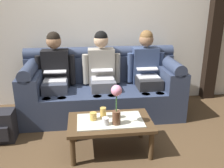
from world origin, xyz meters
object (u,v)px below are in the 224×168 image
object	(u,v)px
cup_far_center	(105,121)
cup_far_left	(117,114)
person_right	(147,69)
flower_vase	(116,103)
person_middle	(102,71)
cup_near_right	(93,116)
backpack_left	(2,126)
person_left	(55,72)
couch	(102,89)
coffee_table	(110,125)
cup_near_left	(103,113)

from	to	relation	value
cup_far_center	cup_far_left	bearing A→B (deg)	44.95
cup_far_center	cup_far_left	xyz separation A→B (m)	(0.15, 0.15, 0.00)
person_right	flower_vase	world-z (taller)	person_right
person_middle	cup_far_left	bearing A→B (deg)	-85.00
person_middle	flower_vase	xyz separation A→B (m)	(0.06, -1.10, -0.03)
cup_near_right	backpack_left	size ratio (longest dim) A/B	0.23
person_left	cup_near_right	size ratio (longest dim) A/B	14.17
cup_far_center	cup_near_right	bearing A→B (deg)	133.65
couch	cup_near_right	distance (m)	1.00
coffee_table	flower_vase	distance (m)	0.32
backpack_left	cup_far_left	bearing A→B (deg)	-13.11
coffee_table	cup_far_left	bearing A→B (deg)	30.04
cup_far_center	backpack_left	bearing A→B (deg)	159.19
cup_far_left	coffee_table	bearing A→B (deg)	-149.96
cup_near_right	person_middle	bearing A→B (deg)	79.31
person_left	person_middle	world-z (taller)	same
flower_vase	cup_near_left	size ratio (longest dim) A/B	3.69
cup_far_left	backpack_left	size ratio (longest dim) A/B	0.23
couch	person_right	size ratio (longest dim) A/B	1.85
flower_vase	person_right	bearing A→B (deg)	61.07
person_right	cup_far_center	world-z (taller)	person_right
person_left	cup_far_left	world-z (taller)	person_left
flower_vase	person_middle	bearing A→B (deg)	92.90
person_middle	cup_far_left	world-z (taller)	person_middle
cup_far_center	cup_near_left	bearing A→B (deg)	93.04
person_left	cup_near_right	bearing A→B (deg)	-63.76
person_left	coffee_table	bearing A→B (deg)	-56.58
cup_near_right	cup_far_left	bearing A→B (deg)	3.48
person_left	flower_vase	distance (m)	1.32
person_right	cup_far_center	distance (m)	1.34
couch	flower_vase	bearing A→B (deg)	-87.11
person_middle	person_left	bearing A→B (deg)	-180.00
person_middle	cup_near_left	world-z (taller)	person_middle
cup_far_left	cup_near_left	bearing A→B (deg)	170.80
couch	cup_near_right	world-z (taller)	couch
cup_far_left	backpack_left	xyz separation A→B (m)	(-1.36, 0.32, -0.23)
person_middle	cup_near_right	xyz separation A→B (m)	(-0.18, -0.98, -0.24)
cup_near_right	cup_far_center	bearing A→B (deg)	-46.35
coffee_table	backpack_left	distance (m)	1.33
coffee_table	cup_far_left	xyz separation A→B (m)	(0.08, 0.05, 0.10)
coffee_table	flower_vase	xyz separation A→B (m)	(0.06, -0.09, 0.30)
person_left	flower_vase	bearing A→B (deg)	-56.81
cup_far_center	cup_far_left	world-z (taller)	cup_far_left
backpack_left	flower_vase	bearing A→B (deg)	-19.04
person_right	backpack_left	size ratio (longest dim) A/B	3.20
person_right	coffee_table	distance (m)	1.25
person_middle	person_right	size ratio (longest dim) A/B	1.00
flower_vase	cup_far_center	distance (m)	0.24
backpack_left	coffee_table	bearing A→B (deg)	-15.97
person_middle	cup_near_right	world-z (taller)	person_middle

